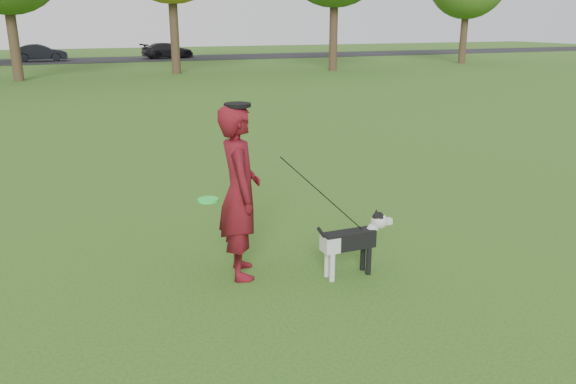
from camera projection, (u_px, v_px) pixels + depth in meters
name	position (u px, v px, depth m)	size (l,w,h in m)	color
ground	(292.00, 275.00, 6.53)	(120.00, 120.00, 0.00)	#285116
road	(87.00, 60.00, 41.96)	(120.00, 7.00, 0.02)	black
man	(240.00, 192.00, 6.29)	(0.73, 0.48, 1.99)	#510B1C
dog	(354.00, 238.00, 6.43)	(0.99, 0.20, 0.75)	black
car_mid	(40.00, 53.00, 40.63)	(1.28, 3.67, 1.21)	black
car_right	(168.00, 50.00, 43.96)	(1.65, 4.07, 1.18)	black
man_held_items	(322.00, 194.00, 6.37)	(1.84, 0.66, 1.49)	#1EF445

